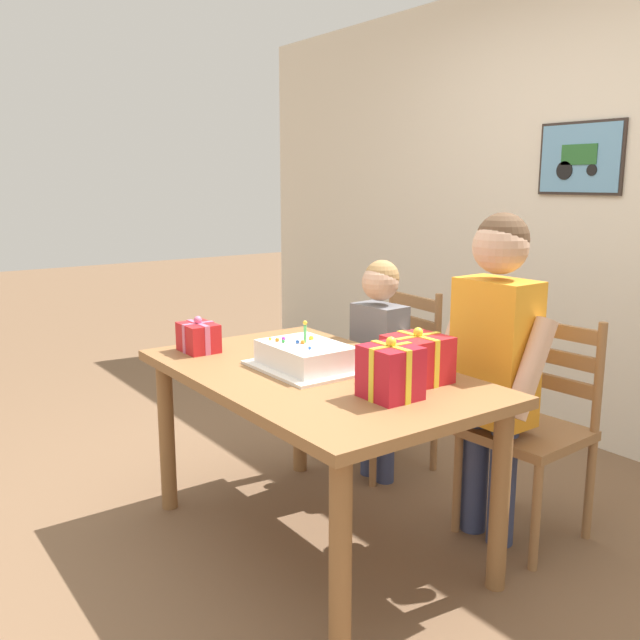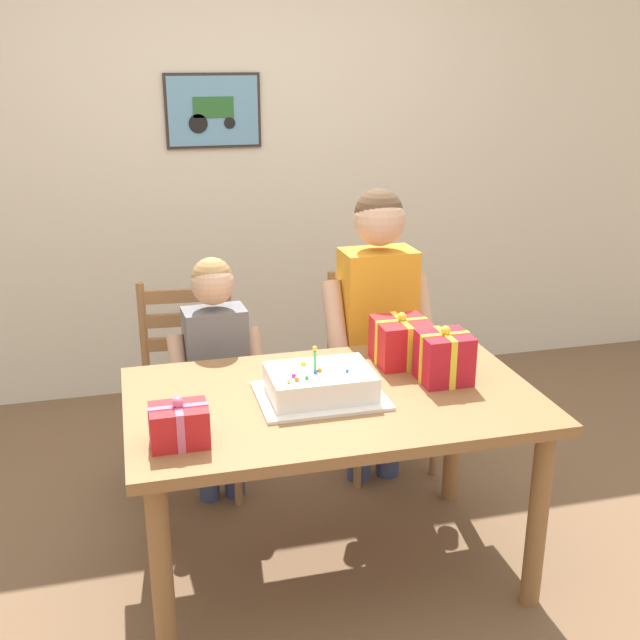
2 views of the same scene
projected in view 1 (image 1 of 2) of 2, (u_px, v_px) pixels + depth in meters
ground_plane at (315, 542)px, 2.83m from camera, size 20.00×20.00×0.00m
back_wall at (607, 212)px, 3.66m from camera, size 6.40×0.11×2.60m
dining_table at (315, 395)px, 2.70m from camera, size 1.44×0.88×0.73m
birthday_cake at (305, 357)px, 2.70m from camera, size 0.44×0.34×0.19m
gift_box_red_large at (198, 337)px, 2.98m from camera, size 0.18×0.14×0.16m
gift_box_beside_cake at (390, 372)px, 2.33m from camera, size 0.19×0.17×0.22m
gift_box_corner_small at (417, 359)px, 2.52m from camera, size 0.21×0.21×0.21m
chair_left at (390, 377)px, 3.53m from camera, size 0.45×0.45×0.92m
chair_right at (533, 427)px, 2.83m from camera, size 0.44×0.44×0.92m
child_older at (495, 346)px, 2.72m from camera, size 0.49×0.28×1.35m
child_younger at (379, 349)px, 3.31m from camera, size 0.40×0.24×1.10m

